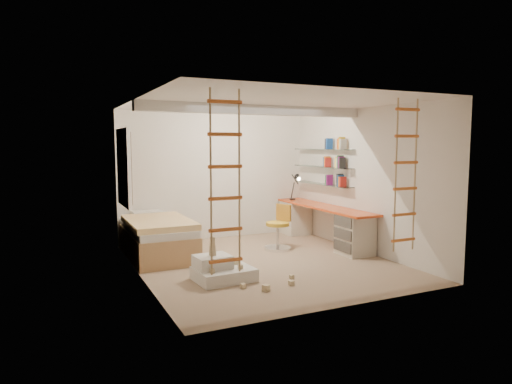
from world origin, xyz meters
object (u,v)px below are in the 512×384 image
desk (323,223)px  play_platform (221,271)px  swivel_chair (278,233)px  bed (157,237)px

desk → play_platform: desk is taller
swivel_chair → play_platform: 2.15m
bed → play_platform: (0.49, -1.83, -0.19)m
desk → swivel_chair: bearing=-173.9°
swivel_chair → bed: bearing=167.6°
play_platform → swivel_chair: bearing=39.2°
play_platform → bed: bearing=105.1°
desk → swivel_chair: swivel_chair is taller
bed → play_platform: bed is taller
desk → bed: desk is taller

